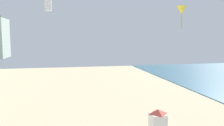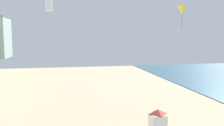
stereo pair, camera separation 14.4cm
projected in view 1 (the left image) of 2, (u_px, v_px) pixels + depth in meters
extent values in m
cube|color=white|center=(158.00, 120.00, 17.27)|extent=(1.10, 1.10, 1.00)
pyramid|color=#D14C3D|center=(158.00, 112.00, 17.19)|extent=(1.10, 1.10, 0.35)
cube|color=white|center=(48.00, 5.00, 24.48)|extent=(0.70, 0.70, 1.10)
cone|color=yellow|center=(182.00, 10.00, 20.40)|extent=(0.87, 0.87, 0.71)
cylinder|color=#A49220|center=(182.00, 21.00, 20.51)|extent=(0.05, 0.05, 1.26)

